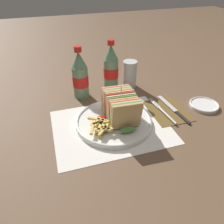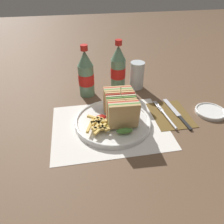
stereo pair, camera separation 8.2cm
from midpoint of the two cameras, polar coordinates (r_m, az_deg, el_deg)
ground_plane at (r=0.83m, az=4.11°, el=-3.05°), size 4.00×4.00×0.00m
placemat at (r=0.81m, az=2.37°, el=-3.86°), size 0.42×0.33×0.00m
plate_main at (r=0.82m, az=3.10°, el=-2.59°), size 0.29×0.29×0.02m
club_sandwich at (r=0.79m, az=5.19°, el=0.97°), size 0.11×0.18×0.14m
fries_pile at (r=0.77m, az=-0.39°, el=-3.51°), size 0.10×0.11×0.02m
ketchup_blob at (r=0.81m, az=-0.00°, el=-1.48°), size 0.04×0.03×0.01m
napkin at (r=0.91m, az=17.52°, el=-0.71°), size 0.15×0.19×0.00m
fork at (r=0.88m, az=16.69°, el=-1.24°), size 0.03×0.19×0.01m
knife at (r=0.92m, az=19.08°, el=-0.43°), size 0.03×0.22×0.00m
coke_bottle_near at (r=0.96m, az=-4.38°, el=9.65°), size 0.07×0.07×0.23m
coke_bottle_far at (r=1.02m, az=3.94°, el=11.27°), size 0.07×0.07×0.23m
glass_near at (r=1.05m, az=8.75°, el=8.96°), size 0.07×0.07×0.13m
side_saucer at (r=0.98m, az=26.53°, el=0.06°), size 0.12×0.12×0.01m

